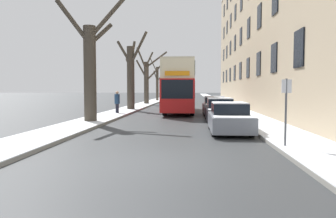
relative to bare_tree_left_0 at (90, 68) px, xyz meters
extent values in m
plane|color=#303335|center=(4.88, -9.86, -3.28)|extent=(320.00, 320.00, 0.00)
cube|color=gray|center=(-0.13, 43.14, -3.22)|extent=(2.32, 130.00, 0.13)
cube|color=white|center=(-0.13, 43.14, -3.14)|extent=(2.30, 130.00, 0.03)
cube|color=gray|center=(9.89, 43.14, -3.22)|extent=(2.32, 130.00, 0.13)
cube|color=white|center=(9.89, 43.14, -3.14)|extent=(2.30, 130.00, 0.03)
cube|color=tan|center=(15.55, 16.58, 5.71)|extent=(9.00, 49.16, 17.98)
cube|color=black|center=(11.02, -2.65, 0.67)|extent=(0.08, 1.40, 1.80)
cube|color=black|center=(11.02, 2.15, 0.67)|extent=(0.08, 1.40, 1.80)
cube|color=black|center=(11.02, 6.96, 0.67)|extent=(0.08, 1.40, 1.80)
cube|color=black|center=(11.02, 11.77, 0.67)|extent=(0.08, 1.40, 1.80)
cube|color=black|center=(11.02, 16.58, 0.67)|extent=(0.08, 1.40, 1.80)
cube|color=black|center=(11.02, 21.38, 0.67)|extent=(0.08, 1.40, 1.80)
cube|color=black|center=(11.02, 26.19, 0.67)|extent=(0.08, 1.40, 1.80)
cube|color=black|center=(11.02, 31.00, 0.67)|extent=(0.08, 1.40, 1.80)
cube|color=black|center=(11.02, 35.81, 0.67)|extent=(0.08, 1.40, 1.80)
cube|color=black|center=(11.02, 6.96, 4.27)|extent=(0.08, 1.40, 1.80)
cube|color=black|center=(11.02, 11.77, 4.27)|extent=(0.08, 1.40, 1.80)
cube|color=black|center=(11.02, 16.58, 4.27)|extent=(0.08, 1.40, 1.80)
cube|color=black|center=(11.02, 21.38, 4.27)|extent=(0.08, 1.40, 1.80)
cube|color=black|center=(11.02, 26.19, 4.27)|extent=(0.08, 1.40, 1.80)
cube|color=black|center=(11.02, 31.00, 4.27)|extent=(0.08, 1.40, 1.80)
cube|color=black|center=(11.02, 35.81, 4.27)|extent=(0.08, 1.40, 1.80)
cube|color=black|center=(11.02, 16.58, 7.86)|extent=(0.08, 1.40, 1.80)
cube|color=black|center=(11.02, 21.38, 7.86)|extent=(0.08, 1.40, 1.80)
cube|color=black|center=(11.02, 26.19, 7.86)|extent=(0.08, 1.40, 1.80)
cube|color=black|center=(11.02, 31.00, 7.86)|extent=(0.08, 1.40, 1.80)
cube|color=black|center=(11.02, 35.81, 7.86)|extent=(0.08, 1.40, 1.80)
cube|color=black|center=(11.02, 31.00, 11.46)|extent=(0.08, 1.40, 1.80)
cube|color=black|center=(11.02, 35.81, 11.46)|extent=(0.08, 1.40, 1.80)
cylinder|color=#423A30|center=(-0.03, -0.01, -0.44)|extent=(0.72, 0.72, 5.69)
cylinder|color=#423A30|center=(-0.82, -0.41, 2.54)|extent=(1.87, 1.12, 2.48)
cylinder|color=#423A30|center=(0.94, 0.30, 2.91)|extent=(2.20, 0.92, 2.58)
cylinder|color=#423A30|center=(0.50, 0.40, 1.97)|extent=(1.37, 1.13, 1.47)
cylinder|color=#423A30|center=(0.20, 11.40, -0.30)|extent=(0.70, 0.70, 5.97)
cylinder|color=#423A30|center=(0.30, 11.92, 2.17)|extent=(0.48, 1.29, 2.25)
cylinder|color=#423A30|center=(-0.49, 11.86, 2.18)|extent=(1.69, 1.23, 2.31)
cylinder|color=#423A30|center=(1.01, 11.02, 2.44)|extent=(1.90, 1.08, 3.00)
cylinder|color=#423A30|center=(-0.09, 11.97, 1.10)|extent=(0.88, 1.39, 1.21)
cylinder|color=#423A30|center=(0.04, 22.91, -0.55)|extent=(0.62, 0.62, 5.47)
cylinder|color=#423A30|center=(1.13, 22.84, 0.90)|extent=(2.36, 0.37, 2.36)
cylinder|color=#423A30|center=(1.39, 22.27, 2.40)|extent=(2.90, 1.53, 1.95)
cylinder|color=#423A30|center=(-0.37, 21.88, 2.45)|extent=(1.08, 2.30, 2.74)
cylinder|color=#423A30|center=(0.41, 23.26, 2.60)|extent=(1.02, 0.97, 1.85)
cylinder|color=#423A30|center=(-0.60, 22.95, 1.26)|extent=(1.47, 0.29, 2.43)
cylinder|color=#423A30|center=(0.22, 34.20, -0.49)|extent=(0.42, 0.42, 5.59)
cylinder|color=#423A30|center=(-0.29, 33.38, 2.57)|extent=(1.21, 1.82, 2.49)
cylinder|color=#423A30|center=(0.86, 35.31, 0.97)|extent=(1.45, 2.38, 1.97)
cylinder|color=#423A30|center=(0.20, 35.08, 1.08)|extent=(0.18, 1.86, 1.98)
cylinder|color=#423A30|center=(0.01, 33.57, 0.83)|extent=(0.58, 1.41, 1.64)
cube|color=red|center=(4.90, 9.40, -1.73)|extent=(2.45, 11.23, 2.42)
cube|color=beige|center=(4.90, 9.40, 0.17)|extent=(2.40, 11.01, 1.39)
cube|color=beige|center=(4.90, 9.40, 0.93)|extent=(2.40, 11.01, 0.12)
cube|color=black|center=(4.90, 9.40, -1.27)|extent=(2.48, 9.88, 1.26)
cube|color=black|center=(4.90, 9.40, 0.24)|extent=(2.48, 9.88, 1.06)
cube|color=black|center=(4.90, 3.80, -1.27)|extent=(2.21, 0.06, 1.32)
cube|color=orange|center=(4.90, 3.79, -0.17)|extent=(1.72, 0.05, 0.32)
cylinder|color=black|center=(3.84, 6.03, -2.77)|extent=(0.30, 1.03, 1.03)
cylinder|color=black|center=(5.95, 6.03, -2.77)|extent=(0.30, 1.03, 1.03)
cylinder|color=black|center=(3.84, 12.54, -2.77)|extent=(0.30, 1.03, 1.03)
cylinder|color=black|center=(5.95, 12.54, -2.77)|extent=(0.30, 1.03, 1.03)
cube|color=slate|center=(7.68, -3.63, -2.77)|extent=(1.81, 4.13, 0.68)
cube|color=black|center=(7.68, -3.46, -2.17)|extent=(1.56, 2.07, 0.52)
cube|color=white|center=(7.68, -3.46, -1.89)|extent=(1.52, 1.96, 0.04)
cube|color=white|center=(7.68, -5.09, -2.41)|extent=(1.63, 1.08, 0.03)
cylinder|color=black|center=(6.88, -4.86, -2.97)|extent=(0.20, 0.63, 0.63)
cylinder|color=black|center=(8.47, -4.86, -2.97)|extent=(0.20, 0.63, 0.63)
cylinder|color=black|center=(6.88, -2.39, -2.97)|extent=(0.20, 0.63, 0.63)
cylinder|color=black|center=(8.47, -2.39, -2.97)|extent=(0.20, 0.63, 0.63)
cube|color=black|center=(7.68, 1.86, -2.79)|extent=(1.75, 4.15, 0.64)
cube|color=black|center=(7.68, 2.03, -2.17)|extent=(1.50, 2.07, 0.61)
cube|color=white|center=(7.68, 2.03, -1.84)|extent=(1.47, 1.97, 0.06)
cube|color=white|center=(7.68, 0.39, -2.45)|extent=(1.57, 1.08, 0.05)
cylinder|color=black|center=(6.91, 0.62, -2.98)|extent=(0.20, 0.60, 0.60)
cylinder|color=black|center=(8.44, 0.62, -2.98)|extent=(0.20, 0.60, 0.60)
cylinder|color=black|center=(6.91, 3.11, -2.98)|extent=(0.20, 0.60, 0.60)
cylinder|color=black|center=(8.44, 3.11, -2.98)|extent=(0.20, 0.60, 0.60)
cube|color=slate|center=(7.68, 6.98, -2.77)|extent=(1.75, 4.08, 0.68)
cube|color=black|center=(7.68, 7.14, -2.17)|extent=(1.50, 2.04, 0.52)
cube|color=white|center=(7.68, 7.14, -1.87)|extent=(1.47, 1.94, 0.08)
cube|color=white|center=(7.68, 5.53, -2.40)|extent=(1.57, 1.06, 0.07)
cylinder|color=black|center=(6.91, 5.76, -2.96)|extent=(0.20, 0.65, 0.65)
cylinder|color=black|center=(8.44, 5.76, -2.96)|extent=(0.20, 0.65, 0.65)
cylinder|color=black|center=(6.91, 8.20, -2.96)|extent=(0.20, 0.65, 0.65)
cylinder|color=black|center=(8.44, 8.20, -2.96)|extent=(0.20, 0.65, 0.65)
cube|color=#9EA3AD|center=(3.22, 23.24, -2.06)|extent=(2.09, 5.73, 2.02)
cube|color=black|center=(3.22, 20.40, -1.59)|extent=(1.84, 0.06, 0.89)
cylinder|color=black|center=(2.29, 21.41, -2.94)|extent=(0.22, 0.68, 0.68)
cylinder|color=black|center=(4.15, 21.41, -2.94)|extent=(0.22, 0.68, 0.68)
cylinder|color=black|center=(2.29, 25.08, -2.94)|extent=(0.22, 0.68, 0.68)
cylinder|color=black|center=(4.15, 25.08, -2.94)|extent=(0.22, 0.68, 0.68)
cylinder|color=black|center=(0.14, 6.24, -2.85)|extent=(0.19, 0.19, 0.87)
cylinder|color=black|center=(0.04, 6.39, -2.85)|extent=(0.19, 0.19, 0.87)
cylinder|color=navy|center=(0.09, 6.32, -2.04)|extent=(0.41, 0.41, 0.76)
sphere|color=tan|center=(0.09, 6.32, -1.54)|extent=(0.24, 0.24, 0.24)
cylinder|color=#4C4F54|center=(9.03, -7.84, -2.10)|extent=(0.07, 0.07, 2.37)
cube|color=silver|center=(9.03, -7.86, -1.16)|extent=(0.32, 0.02, 0.44)
camera|label=1|loc=(5.97, -18.84, -1.25)|focal=35.00mm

